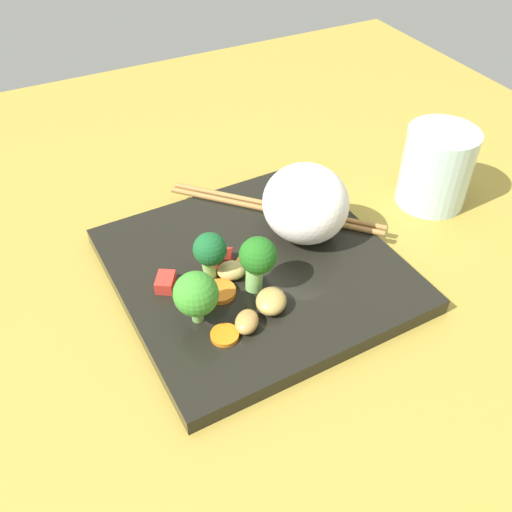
# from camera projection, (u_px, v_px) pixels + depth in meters

# --- Properties ---
(ground_plane) EXTENTS (1.10, 1.10, 0.02)m
(ground_plane) POSITION_uv_depth(u_px,v_px,m) (256.00, 282.00, 0.58)
(ground_plane) COLOR olive
(square_plate) EXTENTS (0.28, 0.28, 0.02)m
(square_plate) POSITION_uv_depth(u_px,v_px,m) (256.00, 269.00, 0.57)
(square_plate) COLOR black
(square_plate) RESTS_ON ground_plane
(rice_mound) EXTENTS (0.10, 0.09, 0.08)m
(rice_mound) POSITION_uv_depth(u_px,v_px,m) (306.00, 203.00, 0.57)
(rice_mound) COLOR white
(rice_mound) RESTS_ON square_plate
(broccoli_floret_0) EXTENTS (0.04, 0.04, 0.06)m
(broccoli_floret_0) POSITION_uv_depth(u_px,v_px,m) (196.00, 295.00, 0.48)
(broccoli_floret_0) COLOR #76AD53
(broccoli_floret_0) RESTS_ON square_plate
(broccoli_floret_1) EXTENTS (0.04, 0.04, 0.06)m
(broccoli_floret_1) POSITION_uv_depth(u_px,v_px,m) (257.00, 259.00, 0.51)
(broccoli_floret_1) COLOR #81BD60
(broccoli_floret_1) RESTS_ON square_plate
(broccoli_floret_2) EXTENTS (0.03, 0.03, 0.05)m
(broccoli_floret_2) POSITION_uv_depth(u_px,v_px,m) (209.00, 250.00, 0.53)
(broccoli_floret_2) COLOR #80B460
(broccoli_floret_2) RESTS_ON square_plate
(carrot_slice_0) EXTENTS (0.04, 0.04, 0.01)m
(carrot_slice_0) POSITION_uv_depth(u_px,v_px,m) (220.00, 292.00, 0.53)
(carrot_slice_0) COLOR orange
(carrot_slice_0) RESTS_ON square_plate
(carrot_slice_1) EXTENTS (0.03, 0.03, 0.00)m
(carrot_slice_1) POSITION_uv_depth(u_px,v_px,m) (225.00, 335.00, 0.49)
(carrot_slice_1) COLOR orange
(carrot_slice_1) RESTS_ON square_plate
(carrot_slice_2) EXTENTS (0.03, 0.03, 0.00)m
(carrot_slice_2) POSITION_uv_depth(u_px,v_px,m) (251.00, 266.00, 0.56)
(carrot_slice_2) COLOR orange
(carrot_slice_2) RESTS_ON square_plate
(carrot_slice_3) EXTENTS (0.03, 0.03, 0.00)m
(carrot_slice_3) POSITION_uv_depth(u_px,v_px,m) (193.00, 287.00, 0.54)
(carrot_slice_3) COLOR orange
(carrot_slice_3) RESTS_ON square_plate
(pepper_chunk_0) EXTENTS (0.03, 0.03, 0.01)m
(pepper_chunk_0) POSITION_uv_depth(u_px,v_px,m) (222.00, 258.00, 0.56)
(pepper_chunk_0) COLOR red
(pepper_chunk_0) RESTS_ON square_plate
(pepper_chunk_1) EXTENTS (0.03, 0.03, 0.01)m
(pepper_chunk_1) POSITION_uv_depth(u_px,v_px,m) (165.00, 282.00, 0.54)
(pepper_chunk_1) COLOR red
(pepper_chunk_1) RESTS_ON square_plate
(chicken_piece_0) EXTENTS (0.03, 0.03, 0.02)m
(chicken_piece_0) POSITION_uv_depth(u_px,v_px,m) (247.00, 322.00, 0.50)
(chicken_piece_0) COLOR #AE8342
(chicken_piece_0) RESTS_ON square_plate
(chicken_piece_1) EXTENTS (0.03, 0.03, 0.02)m
(chicken_piece_1) POSITION_uv_depth(u_px,v_px,m) (232.00, 270.00, 0.54)
(chicken_piece_1) COLOR tan
(chicken_piece_1) RESTS_ON square_plate
(chicken_piece_2) EXTENTS (0.04, 0.04, 0.02)m
(chicken_piece_2) POSITION_uv_depth(u_px,v_px,m) (271.00, 301.00, 0.51)
(chicken_piece_2) COLOR tan
(chicken_piece_2) RESTS_ON square_plate
(chopstick_pair) EXTENTS (0.19, 0.18, 0.01)m
(chopstick_pair) POSITION_uv_depth(u_px,v_px,m) (275.00, 208.00, 0.63)
(chopstick_pair) COLOR olive
(chopstick_pair) RESTS_ON square_plate
(drinking_glass) EXTENTS (0.08, 0.08, 0.09)m
(drinking_glass) POSITION_uv_depth(u_px,v_px,m) (436.00, 167.00, 0.64)
(drinking_glass) COLOR silver
(drinking_glass) RESTS_ON ground_plane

